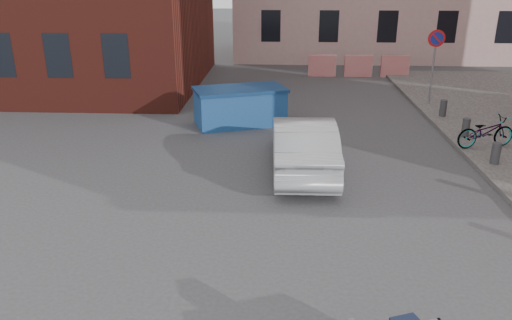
{
  "coord_description": "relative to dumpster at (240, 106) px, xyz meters",
  "views": [
    {
      "loc": [
        0.55,
        -8.67,
        4.69
      ],
      "look_at": [
        0.08,
        0.77,
        1.1
      ],
      "focal_mm": 35.0,
      "sensor_mm": 36.0,
      "label": 1
    }
  ],
  "objects": [
    {
      "name": "no_parking_sign",
      "position": [
        6.74,
        2.56,
        1.41
      ],
      "size": [
        0.6,
        0.09,
        2.65
      ],
      "color": "gray",
      "rests_on": "sidewalk"
    },
    {
      "name": "silver_car",
      "position": [
        1.87,
        -3.92,
        0.09
      ],
      "size": [
        1.58,
        4.24,
        1.38
      ],
      "primitive_type": "imported",
      "rotation": [
        0.0,
        0.0,
        3.17
      ],
      "color": "#989B9F",
      "rests_on": "ground"
    },
    {
      "name": "dumpster",
      "position": [
        0.0,
        0.0,
        0.0
      ],
      "size": [
        3.2,
        2.36,
        1.2
      ],
      "rotation": [
        0.0,
        0.0,
        0.34
      ],
      "color": "#1E4D91",
      "rests_on": "ground"
    },
    {
      "name": "bollards",
      "position": [
        6.74,
        -3.52,
        -0.21
      ],
      "size": [
        0.22,
        9.02,
        0.55
      ],
      "color": "#3A3A3D",
      "rests_on": "sidewalk"
    },
    {
      "name": "ground",
      "position": [
        0.74,
        -6.92,
        -0.61
      ],
      "size": [
        120.0,
        120.0,
        0.0
      ],
      "primitive_type": "plane",
      "color": "#38383A",
      "rests_on": "ground"
    },
    {
      "name": "barriers",
      "position": [
        4.94,
        8.08,
        -0.11
      ],
      "size": [
        4.7,
        0.18,
        1.0
      ],
      "color": "red",
      "rests_on": "ground"
    },
    {
      "name": "bicycle",
      "position": [
        6.94,
        -2.26,
        -0.04
      ],
      "size": [
        1.78,
        1.0,
        0.89
      ],
      "primitive_type": "imported",
      "rotation": [
        0.0,
        0.0,
        1.83
      ],
      "color": "black",
      "rests_on": "sidewalk"
    }
  ]
}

